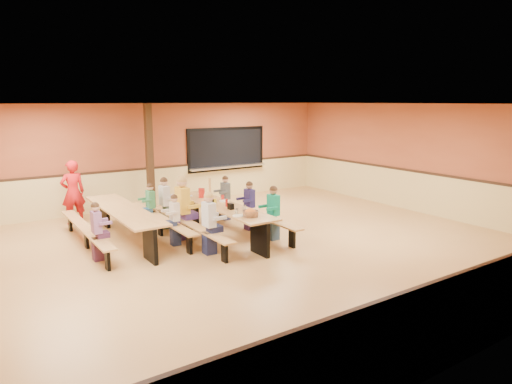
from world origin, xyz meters
TOP-DOWN VIEW (x-y plane):
  - ground at (0.00, 0.00)m, footprint 12.00×12.00m
  - room_envelope at (0.00, 0.00)m, footprint 12.04×10.04m
  - kitchen_pass_through at (2.60, 4.96)m, footprint 2.78×0.28m
  - structural_post at (-0.20, 4.40)m, footprint 0.18×0.18m
  - cafeteria_table_main at (0.23, 1.10)m, footprint 1.91×3.70m
  - cafeteria_table_second at (-1.77, 1.94)m, footprint 1.91×3.70m
  - seated_child_white_left at (-0.60, 0.17)m, footprint 0.40×0.32m
  - seated_adult_yellow at (-0.60, 1.42)m, footprint 0.47×0.38m
  - seated_child_grey_left at (-0.60, 2.46)m, footprint 0.38×0.31m
  - seated_child_teal_right at (1.05, 0.24)m, footprint 0.37×0.30m
  - seated_child_navy_right at (1.05, 1.22)m, footprint 0.35×0.28m
  - seated_child_char_right at (1.05, 2.37)m, footprint 0.34×0.28m
  - seated_child_purple_sec at (-2.59, 1.03)m, footprint 0.34×0.28m
  - seated_child_green_sec at (-0.94, 2.49)m, footprint 0.33×0.27m
  - seated_child_tan_sec at (-0.94, 1.08)m, footprint 0.32×0.26m
  - standing_woman at (-2.35, 4.12)m, footprint 0.62×0.43m
  - punch_pitcher at (0.21, 2.08)m, footprint 0.16×0.16m
  - chip_bowl at (0.18, -0.16)m, footprint 0.32×0.32m
  - napkin_dispenser at (0.18, 0.62)m, footprint 0.10×0.14m
  - condiment_mustard at (0.03, 1.05)m, footprint 0.06×0.06m
  - condiment_ketchup at (0.23, 0.89)m, footprint 0.06×0.06m
  - table_paddle at (0.15, 1.52)m, footprint 0.16×0.16m
  - place_settings at (0.23, 1.10)m, footprint 0.65×3.30m

SIDE VIEW (x-z plane):
  - ground at x=0.00m, z-range 0.00..0.00m
  - cafeteria_table_main at x=0.23m, z-range 0.16..0.90m
  - cafeteria_table_second at x=-1.77m, z-range 0.16..0.90m
  - seated_child_tan_sec at x=-0.94m, z-range 0.00..1.10m
  - seated_child_green_sec at x=-0.94m, z-range 0.00..1.13m
  - seated_child_purple_sec at x=-2.59m, z-range 0.00..1.14m
  - seated_child_char_right at x=1.05m, z-range 0.00..1.14m
  - seated_child_navy_right at x=1.05m, z-range 0.00..1.16m
  - seated_child_teal_right at x=1.05m, z-range 0.00..1.21m
  - seated_child_grey_left at x=-0.60m, z-range 0.00..1.24m
  - seated_child_white_left at x=-0.60m, z-range 0.00..1.26m
  - room_envelope at x=0.00m, z-range -0.82..2.20m
  - seated_adult_yellow at x=-0.60m, z-range 0.00..1.41m
  - place_settings at x=0.23m, z-range 0.74..0.85m
  - napkin_dispenser at x=0.18m, z-range 0.74..0.87m
  - standing_woman at x=-2.35m, z-range 0.00..1.62m
  - chip_bowl at x=0.18m, z-range 0.74..0.89m
  - condiment_mustard at x=0.03m, z-range 0.74..0.91m
  - condiment_ketchup at x=0.23m, z-range 0.74..0.91m
  - punch_pitcher at x=0.21m, z-range 0.74..0.96m
  - table_paddle at x=0.15m, z-range 0.60..1.16m
  - kitchen_pass_through at x=2.60m, z-range 0.80..2.18m
  - structural_post at x=-0.20m, z-range 0.00..3.00m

